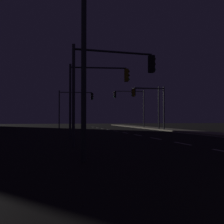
{
  "coord_description": "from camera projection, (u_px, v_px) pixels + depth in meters",
  "views": [
    {
      "loc": [
        -7.63,
        -1.34,
        1.47
      ],
      "look_at": [
        -0.87,
        27.17,
        2.17
      ],
      "focal_mm": 43.11,
      "sensor_mm": 36.0,
      "label": 1
    }
  ],
  "objects": [
    {
      "name": "lane_markings_center",
      "position": [
        138.0,
        135.0,
        23.46
      ],
      "size": [
        0.14,
        50.0,
        0.01
      ],
      "color": "silver",
      "rests_on": "ground"
    },
    {
      "name": "lane_edge_line",
      "position": [
        187.0,
        133.0,
        26.19
      ],
      "size": [
        0.14,
        53.0,
        0.01
      ],
      "color": "silver",
      "rests_on": "ground"
    },
    {
      "name": "traffic_light_near_right",
      "position": [
        96.0,
        86.0,
        19.84
      ],
      "size": [
        4.45,
        0.83,
        5.47
      ],
      "color": "#38383D",
      "rests_on": "ground"
    },
    {
      "name": "ground_plane",
      "position": [
        153.0,
        138.0,
        20.05
      ],
      "size": [
        112.0,
        112.0,
        0.0
      ],
      "primitive_type": "plane",
      "color": "black",
      "rests_on": "ground"
    },
    {
      "name": "traffic_light_far_right",
      "position": [
        75.0,
        102.0,
        36.86
      ],
      "size": [
        4.72,
        0.83,
        5.3
      ],
      "color": "#4C4C51",
      "rests_on": "ground"
    },
    {
      "name": "traffic_light_mid_left",
      "position": [
        150.0,
        99.0,
        32.44
      ],
      "size": [
        4.04,
        0.8,
        5.19
      ],
      "color": "#38383D",
      "rests_on": "sidewalk_right"
    },
    {
      "name": "traffic_light_far_center",
      "position": [
        148.0,
        99.0,
        33.79
      ],
      "size": [
        3.64,
        0.34,
        5.4
      ],
      "color": "#2D3033",
      "rests_on": "sidewalk_right"
    },
    {
      "name": "traffic_light_near_left",
      "position": [
        131.0,
        101.0,
        40.46
      ],
      "size": [
        4.7,
        0.75,
        5.67
      ],
      "color": "#38383D",
      "rests_on": "sidewalk_right"
    },
    {
      "name": "traffic_light_overhead_east",
      "position": [
        112.0,
        75.0,
        14.23
      ],
      "size": [
        4.65,
        0.5,
        5.27
      ],
      "color": "#38383D",
      "rests_on": "ground"
    },
    {
      "name": "street_lamp_far_end",
      "position": [
        93.0,
        43.0,
        9.44
      ],
      "size": [
        2.15,
        1.22,
        6.77
      ],
      "color": "#2D3033",
      "rests_on": "ground"
    }
  ]
}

